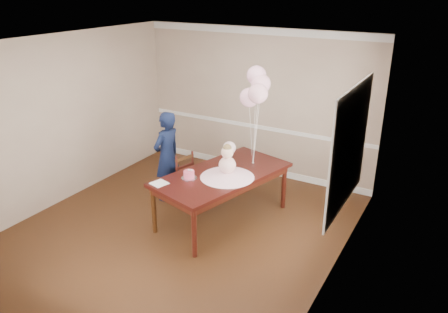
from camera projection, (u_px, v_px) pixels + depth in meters
floor at (180, 229)px, 6.50m from camera, size 4.50×5.00×0.00m
ceiling at (172, 43)px, 5.49m from camera, size 4.50×5.00×0.02m
wall_back at (256, 103)px, 8.00m from camera, size 4.50×0.02×2.70m
wall_front at (17, 227)px, 3.98m from camera, size 4.50×0.02×2.70m
wall_left at (62, 120)px, 7.03m from camera, size 0.02×5.00×2.70m
wall_right at (338, 178)px, 4.96m from camera, size 0.02×5.00×2.70m
chair_rail_trim at (255, 126)px, 8.16m from camera, size 4.50×0.02×0.07m
crown_molding at (258, 31)px, 7.52m from camera, size 4.50×0.02×0.12m
baseboard_trim at (254, 167)px, 8.48m from camera, size 4.50×0.02×0.12m
window_frame at (350, 148)px, 5.29m from camera, size 0.02×1.66×1.56m
window_blinds at (348, 147)px, 5.30m from camera, size 0.01×1.50×1.40m
dining_table_top at (222, 174)px, 6.49m from camera, size 1.55×2.28×0.05m
table_apron at (222, 179)px, 6.52m from camera, size 1.42×2.16×0.10m
table_leg_fl at (154, 210)px, 6.29m from camera, size 0.09×0.09×0.73m
table_leg_fr at (194, 233)px, 5.72m from camera, size 0.09×0.09×0.73m
table_leg_bl at (243, 171)px, 7.55m from camera, size 0.09×0.09×0.73m
table_leg_br at (284, 187)px, 6.98m from camera, size 0.09×0.09×0.73m
baby_skirt at (227, 174)px, 6.32m from camera, size 0.97×0.97×0.10m
baby_torso at (227, 165)px, 6.27m from camera, size 0.25×0.25×0.25m
baby_head at (227, 152)px, 6.20m from camera, size 0.18×0.18×0.18m
baby_hair at (227, 148)px, 6.18m from camera, size 0.13×0.13×0.13m
cake_platter at (189, 178)px, 6.31m from camera, size 0.28×0.28×0.01m
birthday_cake at (189, 174)px, 6.28m from camera, size 0.19×0.19×0.10m
cake_flower_a at (189, 170)px, 6.26m from camera, size 0.03×0.03×0.03m
cake_flower_b at (191, 170)px, 6.25m from camera, size 0.03×0.03×0.03m
rose_vase_near at (229, 159)px, 6.76m from camera, size 0.13×0.13×0.17m
roses_near at (229, 148)px, 6.69m from camera, size 0.20×0.20×0.20m
napkin at (159, 183)px, 6.13m from camera, size 0.26×0.26×0.01m
balloon_weight at (253, 163)px, 6.79m from camera, size 0.05×0.05×0.02m
balloon_a at (249, 97)px, 6.47m from camera, size 0.29×0.29×0.29m
balloon_b at (258, 94)px, 6.26m from camera, size 0.29×0.29×0.29m
balloon_c at (261, 84)px, 6.38m from camera, size 0.29×0.29×0.29m
balloon_d at (257, 75)px, 6.42m from camera, size 0.29×0.29×0.29m
balloon_ribbon_a at (251, 136)px, 6.66m from camera, size 0.09×0.03×0.87m
balloon_ribbon_b at (255, 135)px, 6.55m from camera, size 0.09×0.08×0.97m
balloon_ribbon_c at (257, 130)px, 6.61m from camera, size 0.05×0.09×1.08m
balloon_ribbon_d at (255, 126)px, 6.63m from camera, size 0.06×0.13×1.18m
dining_chair_seat at (192, 186)px, 6.93m from camera, size 0.49×0.49×0.04m
chair_leg_fl at (179, 198)px, 7.01m from camera, size 0.04×0.04×0.38m
chair_leg_fr at (191, 205)px, 6.80m from camera, size 0.04×0.04×0.38m
chair_leg_bl at (194, 192)px, 7.21m from camera, size 0.04×0.04×0.38m
chair_leg_br at (207, 198)px, 7.00m from camera, size 0.04×0.04×0.38m
chair_back_post_l at (177, 171)px, 6.85m from camera, size 0.04×0.04×0.50m
chair_back_post_r at (193, 166)px, 7.05m from camera, size 0.04×0.04×0.50m
chair_slat_low at (185, 174)px, 6.99m from camera, size 0.13×0.35×0.04m
chair_slat_mid at (185, 166)px, 6.94m from camera, size 0.13×0.35×0.04m
chair_slat_top at (184, 158)px, 6.88m from camera, size 0.13×0.35×0.04m
woman at (167, 156)px, 7.15m from camera, size 0.43×0.59×1.52m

